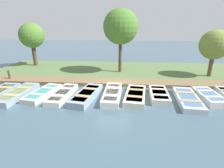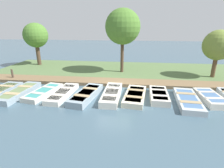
{
  "view_description": "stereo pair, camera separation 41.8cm",
  "coord_description": "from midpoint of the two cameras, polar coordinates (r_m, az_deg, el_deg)",
  "views": [
    {
      "loc": [
        11.67,
        0.77,
        4.52
      ],
      "look_at": [
        0.48,
        -0.11,
        0.65
      ],
      "focal_mm": 28.0,
      "sensor_mm": 36.0,
      "label": 1
    },
    {
      "loc": [
        11.63,
        1.19,
        4.52
      ],
      "look_at": [
        0.48,
        -0.11,
        0.65
      ],
      "focal_mm": 28.0,
      "sensor_mm": 36.0,
      "label": 2
    }
  ],
  "objects": [
    {
      "name": "mooring_post_near",
      "position": [
        16.75,
        -31.16,
        2.34
      ],
      "size": [
        0.16,
        0.16,
        0.99
      ],
      "color": "#47382D",
      "rests_on": "ground_plane"
    },
    {
      "name": "dock_walkway",
      "position": [
        13.9,
        0.23,
        0.6
      ],
      "size": [
        1.55,
        22.24,
        0.26
      ],
      "color": "brown",
      "rests_on": "ground_plane"
    },
    {
      "name": "rowboat_2",
      "position": [
        12.6,
        -22.5,
        -2.74
      ],
      "size": [
        3.27,
        1.62,
        0.33
      ],
      "rotation": [
        0.0,
        0.0,
        -0.17
      ],
      "color": "beige",
      "rests_on": "ground_plane"
    },
    {
      "name": "rowboat_6",
      "position": [
        11.3,
        6.59,
        -3.71
      ],
      "size": [
        3.3,
        1.6,
        0.37
      ],
      "rotation": [
        0.0,
        0.0,
        -0.13
      ],
      "color": "beige",
      "rests_on": "ground_plane"
    },
    {
      "name": "shore_bank",
      "position": [
        17.25,
        1.1,
        4.2
      ],
      "size": [
        8.0,
        24.0,
        0.22
      ],
      "color": "#567042",
      "rests_on": "ground_plane"
    },
    {
      "name": "rowboat_1",
      "position": [
        13.11,
        -29.24,
        -2.76
      ],
      "size": [
        3.61,
        1.3,
        0.4
      ],
      "rotation": [
        0.0,
        0.0,
        -0.06
      ],
      "color": "#8C9EA8",
      "rests_on": "ground_plane"
    },
    {
      "name": "park_tree_center",
      "position": [
        16.92,
        29.87,
        10.97
      ],
      "size": [
        2.43,
        2.43,
        4.12
      ],
      "color": "brown",
      "rests_on": "ground_plane"
    },
    {
      "name": "park_tree_far_left",
      "position": [
        20.79,
        -25.28,
        13.98
      ],
      "size": [
        2.56,
        2.56,
        4.66
      ],
      "color": "#4C3828",
      "rests_on": "ground_plane"
    },
    {
      "name": "park_tree_left",
      "position": [
        16.14,
        2.05,
        18.12
      ],
      "size": [
        3.11,
        3.11,
        5.85
      ],
      "color": "#4C3828",
      "rests_on": "ground_plane"
    },
    {
      "name": "rowboat_8",
      "position": [
        11.6,
        22.49,
        -4.52
      ],
      "size": [
        3.54,
        1.49,
        0.36
      ],
      "rotation": [
        0.0,
        0.0,
        -0.07
      ],
      "color": "#B2BCC1",
      "rests_on": "ground_plane"
    },
    {
      "name": "ground_plane",
      "position": [
        12.54,
        -0.29,
        -2.12
      ],
      "size": [
        80.0,
        80.0,
        0.0
      ],
      "primitive_type": "plane",
      "color": "#425B6B"
    },
    {
      "name": "rowboat_7",
      "position": [
        11.62,
        14.09,
        -3.39
      ],
      "size": [
        2.73,
        1.22,
        0.41
      ],
      "rotation": [
        0.0,
        0.0,
        -0.05
      ],
      "color": "beige",
      "rests_on": "ground_plane"
    },
    {
      "name": "rowboat_4",
      "position": [
        11.34,
        -9.36,
        -3.58
      ],
      "size": [
        3.56,
        1.66,
        0.43
      ],
      "rotation": [
        0.0,
        0.0,
        -0.17
      ],
      "color": "#8C9EA8",
      "rests_on": "ground_plane"
    },
    {
      "name": "rowboat_5",
      "position": [
        11.32,
        -0.97,
        -3.33
      ],
      "size": [
        3.54,
        1.12,
        0.44
      ],
      "rotation": [
        0.0,
        0.0,
        -0.02
      ],
      "color": "silver",
      "rests_on": "ground_plane"
    },
    {
      "name": "rowboat_9",
      "position": [
        12.52,
        28.25,
        -3.55
      ],
      "size": [
        2.75,
        1.33,
        0.41
      ],
      "rotation": [
        0.0,
        0.0,
        0.06
      ],
      "color": "beige",
      "rests_on": "ground_plane"
    },
    {
      "name": "rowboat_3",
      "position": [
        11.96,
        -16.8,
        -3.16
      ],
      "size": [
        3.4,
        1.18,
        0.35
      ],
      "rotation": [
        0.0,
        0.0,
        -0.06
      ],
      "color": "silver",
      "rests_on": "ground_plane"
    }
  ]
}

